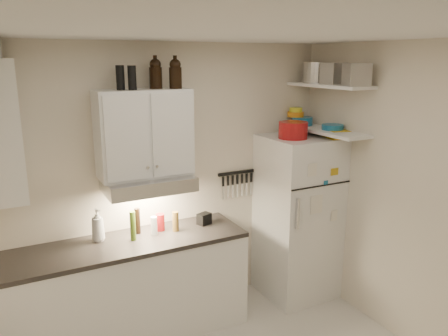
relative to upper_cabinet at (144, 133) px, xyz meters
name	(u,v)px	position (x,y,z in m)	size (l,w,h in m)	color
ceiling	(257,30)	(0.30, -1.33, 0.78)	(3.20, 3.00, 0.02)	white
back_wall	(171,183)	(0.30, 0.18, -0.53)	(3.20, 0.02, 2.60)	beige
right_wall	(421,202)	(1.91, -1.33, -0.53)	(0.02, 3.00, 2.60)	beige
base_cabinet	(128,292)	(-0.25, -0.14, -1.39)	(2.10, 0.60, 0.88)	white
countertop	(125,244)	(-0.25, -0.14, -0.93)	(2.10, 0.62, 0.04)	#2A2624
upper_cabinet	(144,133)	(0.00, 0.00, 0.00)	(0.80, 0.33, 0.75)	white
range_hood	(149,184)	(0.00, -0.06, -0.44)	(0.76, 0.46, 0.12)	silver
fridge	(298,217)	(1.55, -0.18, -0.98)	(0.70, 0.68, 1.70)	white
shelf_hi	(329,86)	(1.75, -0.31, 0.38)	(0.30, 0.95, 0.03)	white
shelf_lo	(326,131)	(1.75, -0.31, -0.07)	(0.30, 0.95, 0.03)	white
knife_strip	(237,173)	(1.00, 0.15, -0.51)	(0.42, 0.02, 0.03)	black
dutch_oven	(293,130)	(1.41, -0.23, -0.04)	(0.28, 0.28, 0.16)	maroon
book_stack	(337,134)	(1.81, -0.40, -0.09)	(0.19, 0.24, 0.08)	gold
spice_jar	(301,132)	(1.55, -0.18, -0.08)	(0.06, 0.06, 0.10)	silver
stock_pot	(317,72)	(1.80, -0.06, 0.49)	(0.28, 0.28, 0.20)	silver
tin_a	(334,73)	(1.80, -0.32, 0.49)	(0.20, 0.18, 0.20)	#AAAAAD
tin_b	(357,75)	(1.73, -0.68, 0.49)	(0.20, 0.20, 0.20)	#AAAAAD
bowl_teal	(302,121)	(1.71, 0.02, -0.01)	(0.22, 0.22, 0.09)	#19638B
bowl_orange	(296,114)	(1.67, 0.08, 0.06)	(0.17, 0.17, 0.05)	orange
bowl_yellow	(296,110)	(1.67, 0.08, 0.11)	(0.13, 0.13, 0.04)	yellow
plates	(333,127)	(1.79, -0.35, -0.02)	(0.21, 0.21, 0.05)	#19638B
growler_a	(156,73)	(0.12, 0.00, 0.50)	(0.11, 0.11, 0.26)	black
growler_b	(175,73)	(0.28, -0.06, 0.50)	(0.11, 0.11, 0.26)	black
thermos_a	(132,78)	(-0.10, -0.07, 0.47)	(0.07, 0.07, 0.20)	black
thermos_b	(120,78)	(-0.19, -0.02, 0.47)	(0.07, 0.07, 0.20)	black
soap_bottle	(98,223)	(-0.45, 0.00, -0.74)	(0.12, 0.12, 0.32)	white
pepper_mill	(176,221)	(0.23, -0.10, -0.81)	(0.06, 0.06, 0.18)	brown
oil_bottle	(133,226)	(-0.17, -0.12, -0.78)	(0.05, 0.05, 0.26)	#425E17
vinegar_bottle	(138,221)	(-0.10, 0.00, -0.79)	(0.05, 0.05, 0.24)	black
clear_bottle	(154,226)	(0.03, -0.09, -0.82)	(0.06, 0.06, 0.17)	silver
red_jar	(160,222)	(0.11, -0.02, -0.83)	(0.08, 0.08, 0.16)	maroon
caddy	(204,219)	(0.53, -0.06, -0.85)	(0.12, 0.09, 0.11)	black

